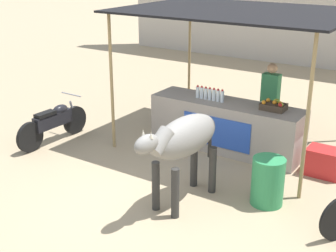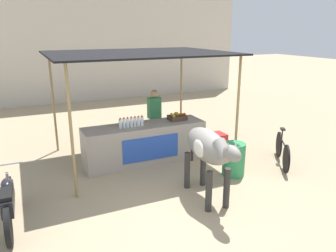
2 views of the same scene
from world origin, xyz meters
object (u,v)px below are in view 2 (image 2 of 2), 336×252
(motorcycle_parked, at_px, (8,201))
(cooler_box, at_px, (214,142))
(bicycle_leaning, at_px, (282,150))
(stall_counter, at_px, (145,143))
(water_barrel, at_px, (234,159))
(vendor_behind_counter, at_px, (154,119))
(cow, at_px, (208,149))
(fruit_crate, at_px, (177,117))

(motorcycle_parked, bearing_deg, cooler_box, 16.64)
(motorcycle_parked, distance_m, bicycle_leaning, 6.05)
(cooler_box, relative_size, motorcycle_parked, 0.33)
(stall_counter, xyz_separation_m, water_barrel, (1.52, -1.59, -0.10))
(stall_counter, relative_size, bicycle_leaning, 2.14)
(stall_counter, bearing_deg, water_barrel, -46.20)
(vendor_behind_counter, height_order, cow, vendor_behind_counter)
(water_barrel, xyz_separation_m, motorcycle_parked, (-4.59, -0.01, 0.05))
(water_barrel, bearing_deg, vendor_behind_counter, 112.10)
(fruit_crate, distance_m, water_barrel, 1.87)
(fruit_crate, distance_m, vendor_behind_counter, 0.80)
(fruit_crate, distance_m, motorcycle_parked, 4.36)
(cooler_box, relative_size, bicycle_leaning, 0.43)
(cooler_box, bearing_deg, fruit_crate, 171.76)
(cooler_box, xyz_separation_m, water_barrel, (-0.44, -1.49, 0.14))
(stall_counter, height_order, cow, cow)
(cooler_box, distance_m, cow, 2.78)
(stall_counter, relative_size, water_barrel, 3.97)
(fruit_crate, relative_size, cow, 0.24)
(fruit_crate, relative_size, bicycle_leaning, 0.31)
(stall_counter, distance_m, fruit_crate, 1.08)
(stall_counter, distance_m, bicycle_leaning, 3.37)
(motorcycle_parked, bearing_deg, bicycle_leaning, 0.37)
(cooler_box, xyz_separation_m, cow, (-1.56, -2.17, 0.79))
(stall_counter, bearing_deg, vendor_behind_counter, 52.76)
(cooler_box, distance_m, bicycle_leaning, 1.79)
(water_barrel, distance_m, cow, 1.46)
(vendor_behind_counter, relative_size, cow, 0.90)
(fruit_crate, height_order, cow, cow)
(water_barrel, height_order, bicycle_leaning, bicycle_leaning)
(cooler_box, relative_size, water_barrel, 0.79)
(fruit_crate, relative_size, vendor_behind_counter, 0.27)
(fruit_crate, distance_m, bicycle_leaning, 2.71)
(cow, xyz_separation_m, motorcycle_parked, (-3.48, 0.66, -0.61))
(fruit_crate, relative_size, motorcycle_parked, 0.24)
(fruit_crate, bearing_deg, motorcycle_parked, -157.44)
(fruit_crate, bearing_deg, cow, -102.44)
(cooler_box, xyz_separation_m, motorcycle_parked, (-5.03, -1.50, 0.19))
(fruit_crate, height_order, water_barrel, fruit_crate)
(vendor_behind_counter, relative_size, cooler_box, 2.75)
(vendor_behind_counter, distance_m, motorcycle_parked, 4.36)
(vendor_behind_counter, bearing_deg, cooler_box, -31.40)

